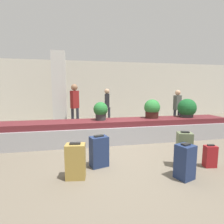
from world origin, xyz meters
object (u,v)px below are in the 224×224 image
Objects in this scene: suitcase_0 at (184,150)px; potted_plant_2 at (101,111)px; suitcase_1 at (210,156)px; traveler_0 at (177,105)px; traveler_2 at (107,103)px; pillar at (60,90)px; potted_plant_1 at (187,108)px; traveler_1 at (75,102)px; potted_plant_0 at (152,109)px; suitcase_2 at (76,161)px; suitcase_4 at (185,162)px; suitcase_3 at (99,151)px.

potted_plant_2 is (-1.49, 2.16, 0.61)m from suitcase_0.
traveler_0 reaches higher than suitcase_1.
traveler_2 reaches higher than suitcase_0.
traveler_2 reaches higher than suitcase_1.
pillar is at bearing 120.36° from potted_plant_2.
potted_plant_1 is 0.34× the size of traveler_1.
traveler_0 is at bearing -12.17° from pillar.
potted_plant_0 is at bearing -36.94° from pillar.
suitcase_2 is 1.02× the size of suitcase_4.
traveler_2 is at bearing 81.40° from suitcase_2.
suitcase_0 is 1.24× the size of potted_plant_0.
traveler_0 is (2.28, 4.00, 0.63)m from suitcase_4.
potted_plant_1 is (3.78, 2.22, 0.66)m from suitcase_2.
suitcase_1 is 0.30× the size of traveler_2.
pillar is 4.87m from suitcase_2.
pillar reaches higher than suitcase_0.
traveler_1 is 1.11× the size of traveler_2.
suitcase_0 is 1.14× the size of suitcase_2.
traveler_0 reaches higher than suitcase_0.
traveler_1 is (-2.55, 1.72, 0.13)m from potted_plant_0.
traveler_0 is at bearing 23.31° from suitcase_3.
suitcase_1 is at bearing 49.08° from traveler_0.
potted_plant_1 is 0.39× the size of traveler_0.
traveler_2 is at bearing 6.21° from pillar.
traveler_2 is (0.66, 2.68, 0.01)m from potted_plant_2.
potted_plant_1 reaches higher than potted_plant_2.
suitcase_3 is at bearing 170.25° from traveler_2.
suitcase_4 is at bearing -108.84° from traveler_1.
suitcase_2 is 0.37× the size of traveler_1.
suitcase_3 reaches higher than suitcase_1.
potted_plant_0 is 2.83m from traveler_2.
suitcase_3 is 1.70m from suitcase_4.
traveler_1 reaches higher than suitcase_0.
potted_plant_2 is (0.77, 2.20, 0.65)m from suitcase_2.
suitcase_0 is at bearing -96.43° from potted_plant_0.
traveler_1 is (-4.30, 0.40, 0.17)m from traveler_0.
traveler_2 is at bearing -12.16° from traveler_1.
potted_plant_2 is (0.28, 1.78, 0.65)m from suitcase_3.
suitcase_3 is 3.69m from traveler_1.
traveler_2 is (-2.83, 1.29, 0.04)m from traveler_0.
potted_plant_2 is at bearing 96.26° from suitcase_4.
pillar is 4.68× the size of suitcase_2.
pillar is 5.08m from traveler_0.
suitcase_4 is 0.40× the size of traveler_2.
potted_plant_0 is at bearing 104.84° from suitcase_1.
suitcase_3 is at bearing -125.07° from traveler_1.
suitcase_4 is at bearing -62.36° from pillar.
suitcase_2 is 2.02m from suitcase_4.
potted_plant_2 is at bearing 139.45° from suitcase_1.
suitcase_4 is (-0.82, -0.33, 0.09)m from suitcase_1.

